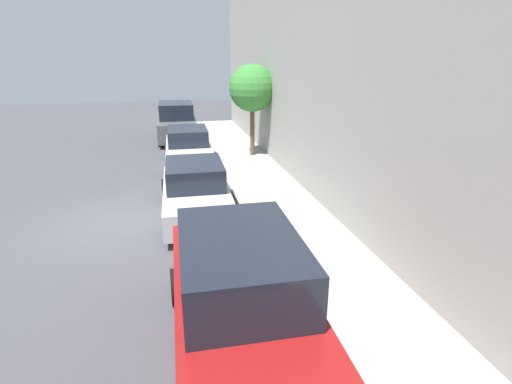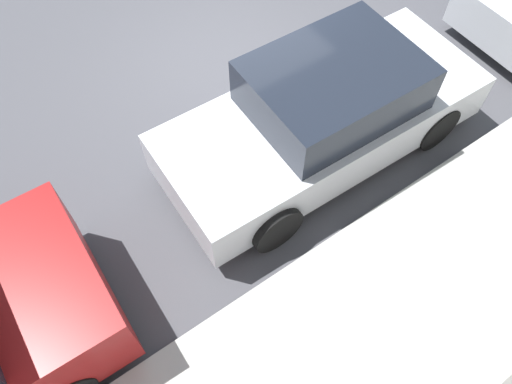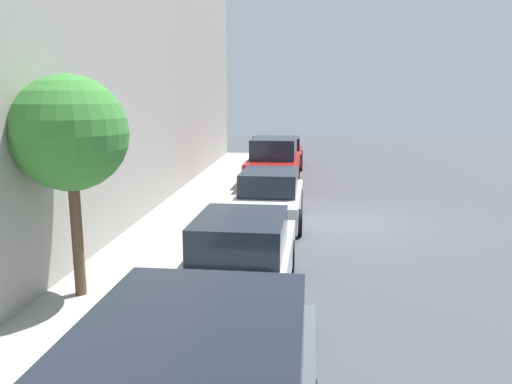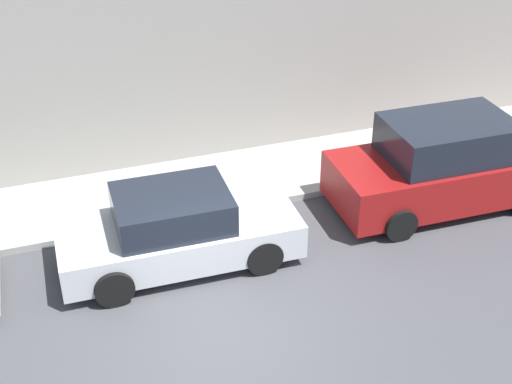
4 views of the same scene
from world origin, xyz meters
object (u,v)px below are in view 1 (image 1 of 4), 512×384
parked_suv_fifth (177,122)px  street_tree (252,89)px  parked_suv_second (241,299)px  parked_sedan_fourth (188,148)px  parked_sedan_third (196,191)px

parked_suv_fifth → street_tree: (3.11, -4.82, 2.10)m
parked_suv_second → parked_sedan_fourth: parked_suv_second is taller
parked_sedan_third → parked_suv_fifth: (-0.09, 10.91, 0.21)m
parked_sedan_third → parked_suv_fifth: bearing=90.5°
parked_suv_second → parked_sedan_third: parked_suv_second is taller
parked_suv_fifth → street_tree: street_tree is taller
parked_sedan_third → street_tree: street_tree is taller
parked_suv_fifth → street_tree: bearing=-57.2°
parked_suv_fifth → street_tree: size_ratio=1.24×
parked_sedan_third → parked_sedan_fourth: (0.16, 5.54, 0.00)m
parked_suv_second → street_tree: bearing=76.8°
parked_suv_second → parked_suv_fifth: 16.75m
parked_sedan_fourth → parked_suv_fifth: (-0.25, 5.37, 0.21)m
street_tree → parked_sedan_third: bearing=-116.4°
parked_suv_second → parked_suv_fifth: bearing=91.0°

